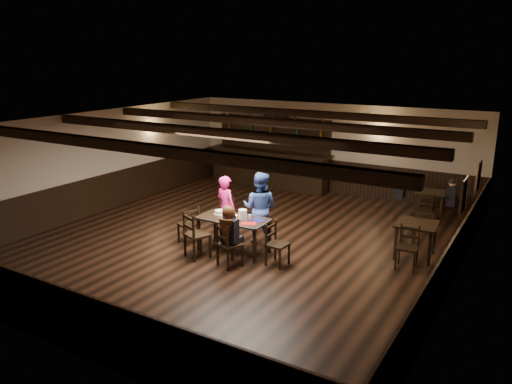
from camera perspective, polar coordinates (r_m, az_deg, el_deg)
The scene contains 25 objects.
ground at distance 11.40m, azimuth -1.42°, elevation -5.61°, with size 10.00×10.00×0.00m, color black.
room_shell at distance 10.92m, azimuth -1.33°, elevation 3.02°, with size 9.02×10.02×2.71m.
dining_table at distance 10.60m, azimuth -2.56°, elevation -3.45°, with size 1.52×0.78×0.75m.
chair_near_left at distance 10.36m, azimuth -7.18°, elevation -4.51°, with size 0.60×0.59×0.99m.
chair_near_right at distance 9.89m, azimuth -3.41°, elevation -5.70°, with size 0.54×0.53×0.91m.
chair_end_left at distance 11.20m, azimuth -7.54°, elevation -3.41°, with size 0.50×0.51×0.86m.
chair_end_right at distance 10.02m, azimuth 2.13°, elevation -5.53°, with size 0.41×0.43×0.87m.
chair_far_pushed at distance 12.04m, azimuth -3.36°, elevation -2.15°, with size 0.50×0.50×0.79m.
woman_pink at distance 11.27m, azimuth -3.46°, elevation -1.85°, with size 0.55×0.36×1.50m, color #FF2890.
man_blue at distance 11.04m, azimuth 0.44°, elevation -1.84°, with size 0.79×0.62×1.63m, color navy.
seated_person at distance 9.81m, azimuth -3.12°, elevation -3.99°, with size 0.34×0.51×0.83m.
cake at distance 10.86m, azimuth -4.17°, elevation -2.32°, with size 0.26×0.26×0.09m.
plate_stack_a at distance 10.51m, azimuth -3.11°, elevation -2.63°, with size 0.18×0.18×0.17m, color white.
plate_stack_b at distance 10.47m, azimuth -1.52°, elevation -2.57°, with size 0.18×0.18×0.21m, color white.
tea_light at distance 10.61m, azimuth -2.28°, elevation -2.79°, with size 0.05×0.05×0.06m.
salt_shaker at distance 10.30m, azimuth -1.09°, elevation -3.25°, with size 0.03×0.03×0.08m, color silver.
pepper_shaker at distance 10.31m, azimuth -1.10°, elevation -3.17°, with size 0.04×0.04×0.10m, color #A5A8AD.
drink_glass at distance 10.48m, azimuth -0.73°, elevation -2.86°, with size 0.06×0.06×0.10m, color silver.
menu_red at distance 10.23m, azimuth -0.85°, elevation -3.60°, with size 0.30×0.21×0.00m, color maroon.
menu_blue at distance 10.44m, azimuth 0.20°, elevation -3.21°, with size 0.29×0.20×0.00m, color #100F4D.
bar_counter at distance 16.05m, azimuth 1.63°, elevation 3.30°, with size 4.13×0.70×2.20m.
back_table_a at distance 10.81m, azimuth 17.88°, elevation -3.91°, with size 0.87×0.87×0.75m.
back_table_b at distance 13.41m, azimuth 19.27°, elevation -0.38°, with size 0.81×0.81×0.75m.
bg_patron_left at distance 13.59m, azimuth 16.24°, elevation 0.80°, with size 0.20×0.33×0.69m.
bg_patron_right at distance 13.27m, azimuth 21.44°, elevation 0.02°, with size 0.23×0.35×0.70m.
Camera 1 is at (5.69, -8.99, 4.08)m, focal length 35.00 mm.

